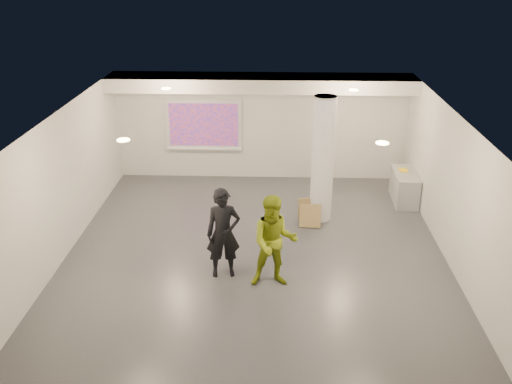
{
  "coord_description": "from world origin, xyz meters",
  "views": [
    {
      "loc": [
        0.41,
        -10.72,
        5.94
      ],
      "look_at": [
        0.0,
        0.4,
        1.25
      ],
      "focal_mm": 40.0,
      "sensor_mm": 36.0,
      "label": 1
    }
  ],
  "objects_px": {
    "column": "(323,160)",
    "woman": "(223,233)",
    "man": "(274,242)",
    "projection_screen": "(204,125)",
    "credenza": "(404,187)"
  },
  "relations": [
    {
      "from": "credenza",
      "to": "woman",
      "type": "bearing_deg",
      "value": -136.87
    },
    {
      "from": "man",
      "to": "woman",
      "type": "bearing_deg",
      "value": 157.78
    },
    {
      "from": "projection_screen",
      "to": "credenza",
      "type": "height_order",
      "value": "projection_screen"
    },
    {
      "from": "credenza",
      "to": "woman",
      "type": "height_order",
      "value": "woman"
    },
    {
      "from": "projection_screen",
      "to": "man",
      "type": "height_order",
      "value": "projection_screen"
    },
    {
      "from": "projection_screen",
      "to": "man",
      "type": "distance_m",
      "value": 6.04
    },
    {
      "from": "column",
      "to": "woman",
      "type": "distance_m",
      "value": 3.45
    },
    {
      "from": "man",
      "to": "column",
      "type": "bearing_deg",
      "value": 65.81
    },
    {
      "from": "man",
      "to": "projection_screen",
      "type": "bearing_deg",
      "value": 105.27
    },
    {
      "from": "woman",
      "to": "man",
      "type": "xyz_separation_m",
      "value": [
        0.99,
        -0.32,
        0.01
      ]
    },
    {
      "from": "woman",
      "to": "man",
      "type": "distance_m",
      "value": 1.04
    },
    {
      "from": "column",
      "to": "man",
      "type": "height_order",
      "value": "column"
    },
    {
      "from": "column",
      "to": "man",
      "type": "bearing_deg",
      "value": -109.97
    },
    {
      "from": "column",
      "to": "woman",
      "type": "bearing_deg",
      "value": -127.81
    },
    {
      "from": "projection_screen",
      "to": "credenza",
      "type": "bearing_deg",
      "value": -16.11
    }
  ]
}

